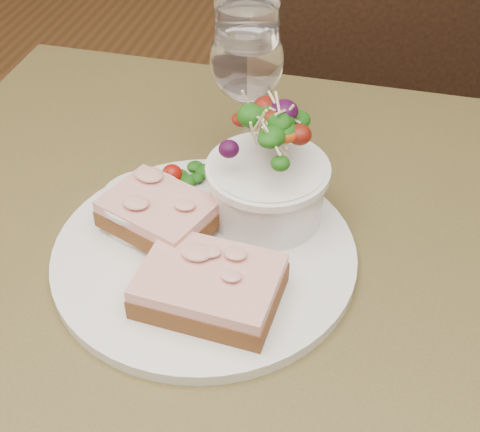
% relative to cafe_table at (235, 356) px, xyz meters
% --- Properties ---
extents(cafe_table, '(0.80, 0.80, 0.75)m').
position_rel_cafe_table_xyz_m(cafe_table, '(0.00, 0.00, 0.00)').
color(cafe_table, '#463C1E').
rests_on(cafe_table, ground).
extents(chair_far, '(0.51, 0.51, 0.90)m').
position_rel_cafe_table_xyz_m(chair_far, '(0.04, 0.75, -0.36)').
color(chair_far, black).
rests_on(chair_far, ground).
extents(dinner_plate, '(0.29, 0.29, 0.01)m').
position_rel_cafe_table_xyz_m(dinner_plate, '(-0.04, 0.03, 0.11)').
color(dinner_plate, white).
rests_on(dinner_plate, cafe_table).
extents(sandwich_front, '(0.13, 0.10, 0.03)m').
position_rel_cafe_table_xyz_m(sandwich_front, '(-0.02, -0.03, 0.13)').
color(sandwich_front, '#442412').
rests_on(sandwich_front, dinner_plate).
extents(sandwich_back, '(0.12, 0.11, 0.03)m').
position_rel_cafe_table_xyz_m(sandwich_back, '(-0.09, 0.05, 0.14)').
color(sandwich_back, '#442412').
rests_on(sandwich_back, dinner_plate).
extents(ramekin, '(0.08, 0.08, 0.04)m').
position_rel_cafe_table_xyz_m(ramekin, '(-0.10, 0.05, 0.13)').
color(ramekin, silver).
rests_on(ramekin, dinner_plate).
extents(salad_bowl, '(0.11, 0.11, 0.13)m').
position_rel_cafe_table_xyz_m(salad_bowl, '(0.01, 0.10, 0.17)').
color(salad_bowl, white).
rests_on(salad_bowl, dinner_plate).
extents(garnish, '(0.05, 0.04, 0.02)m').
position_rel_cafe_table_xyz_m(garnish, '(-0.09, 0.13, 0.12)').
color(garnish, '#0E3E0B').
rests_on(garnish, dinner_plate).
extents(wine_glass, '(0.08, 0.08, 0.18)m').
position_rel_cafe_table_xyz_m(wine_glass, '(-0.04, 0.19, 0.22)').
color(wine_glass, white).
rests_on(wine_glass, cafe_table).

